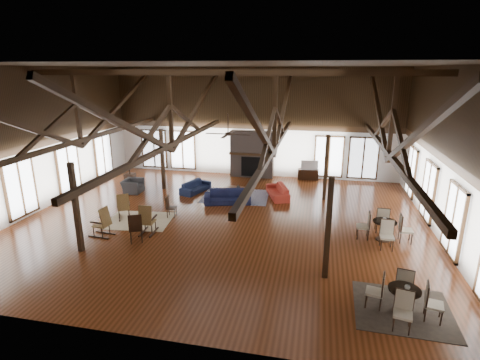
% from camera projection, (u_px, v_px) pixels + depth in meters
% --- Properties ---
extents(floor, '(16.00, 16.00, 0.00)m').
position_uv_depth(floor, '(223.00, 221.00, 15.08)').
color(floor, '#622C14').
rests_on(floor, ground).
extents(ceiling, '(16.00, 14.00, 0.02)m').
position_uv_depth(ceiling, '(221.00, 65.00, 13.37)').
color(ceiling, black).
rests_on(ceiling, wall_back).
extents(wall_back, '(16.00, 0.02, 6.00)m').
position_uv_depth(wall_back, '(253.00, 123.00, 20.79)').
color(wall_back, white).
rests_on(wall_back, floor).
extents(wall_front, '(16.00, 0.02, 6.00)m').
position_uv_depth(wall_front, '(135.00, 215.00, 7.66)').
color(wall_front, white).
rests_on(wall_front, floor).
extents(wall_left, '(0.02, 14.00, 6.00)m').
position_uv_depth(wall_left, '(39.00, 140.00, 15.81)').
color(wall_left, white).
rests_on(wall_left, floor).
extents(wall_right, '(0.02, 14.00, 6.00)m').
position_uv_depth(wall_right, '(451.00, 157.00, 12.64)').
color(wall_right, white).
rests_on(wall_right, floor).
extents(roof_truss, '(15.60, 14.07, 3.14)m').
position_uv_depth(roof_truss, '(221.00, 120.00, 13.93)').
color(roof_truss, black).
rests_on(roof_truss, wall_back).
extents(post_grid, '(8.16, 7.16, 3.05)m').
position_uv_depth(post_grid, '(222.00, 185.00, 14.64)').
color(post_grid, black).
rests_on(post_grid, floor).
extents(fireplace, '(2.50, 0.69, 2.60)m').
position_uv_depth(fireplace, '(252.00, 154.00, 20.97)').
color(fireplace, '#67574E').
rests_on(fireplace, floor).
extents(ceiling_fan, '(1.60, 1.60, 0.75)m').
position_uv_depth(ceiling_fan, '(228.00, 133.00, 12.98)').
color(ceiling_fan, black).
rests_on(ceiling_fan, roof_truss).
extents(sofa_navy_front, '(2.23, 1.33, 0.61)m').
position_uv_depth(sofa_navy_front, '(227.00, 197.00, 16.99)').
color(sofa_navy_front, '#131736').
rests_on(sofa_navy_front, floor).
extents(sofa_navy_left, '(1.91, 1.20, 0.52)m').
position_uv_depth(sofa_navy_left, '(196.00, 187.00, 18.58)').
color(sofa_navy_left, '#151D39').
rests_on(sofa_navy_left, floor).
extents(sofa_orange, '(2.07, 1.35, 0.56)m').
position_uv_depth(sofa_orange, '(278.00, 191.00, 17.81)').
color(sofa_orange, '#B02F22').
rests_on(sofa_orange, floor).
extents(coffee_table, '(1.16, 0.71, 0.42)m').
position_uv_depth(coffee_table, '(238.00, 189.00, 17.92)').
color(coffee_table, brown).
rests_on(coffee_table, floor).
extents(vase, '(0.21, 0.21, 0.19)m').
position_uv_depth(vase, '(238.00, 187.00, 17.78)').
color(vase, '#B2B2B2').
rests_on(vase, coffee_table).
extents(armchair, '(1.06, 0.94, 0.65)m').
position_uv_depth(armchair, '(133.00, 186.00, 18.50)').
color(armchair, '#29292B').
rests_on(armchair, floor).
extents(side_table_lamp, '(0.47, 0.47, 1.20)m').
position_uv_depth(side_table_lamp, '(130.00, 177.00, 19.58)').
color(side_table_lamp, black).
rests_on(side_table_lamp, floor).
extents(rocking_chair_a, '(0.79, 0.94, 1.07)m').
position_uv_depth(rocking_chair_a, '(123.00, 207.00, 15.17)').
color(rocking_chair_a, olive).
rests_on(rocking_chair_a, floor).
extents(rocking_chair_b, '(0.53, 0.91, 1.13)m').
position_uv_depth(rocking_chair_b, '(147.00, 220.00, 13.73)').
color(rocking_chair_b, olive).
rests_on(rocking_chair_b, floor).
extents(rocking_chair_c, '(0.91, 0.55, 1.11)m').
position_uv_depth(rocking_chair_c, '(103.00, 223.00, 13.54)').
color(rocking_chair_c, olive).
rests_on(rocking_chair_c, floor).
extents(side_chair_a, '(0.41, 0.41, 0.89)m').
position_uv_depth(side_chair_a, '(169.00, 205.00, 15.34)').
color(side_chair_a, black).
rests_on(side_chair_a, floor).
extents(side_chair_b, '(0.62, 0.62, 1.09)m').
position_uv_depth(side_chair_b, '(135.00, 226.00, 12.99)').
color(side_chair_b, black).
rests_on(side_chair_b, floor).
extents(cafe_table_near, '(1.85, 1.85, 0.94)m').
position_uv_depth(cafe_table_near, '(404.00, 296.00, 9.24)').
color(cafe_table_near, black).
rests_on(cafe_table_near, floor).
extents(cafe_table_far, '(1.91, 1.91, 1.00)m').
position_uv_depth(cafe_table_far, '(384.00, 227.00, 13.24)').
color(cafe_table_far, black).
rests_on(cafe_table_far, floor).
extents(cup_near, '(0.16, 0.16, 0.10)m').
position_uv_depth(cup_near, '(407.00, 287.00, 9.15)').
color(cup_near, '#B2B2B2').
rests_on(cup_near, cafe_table_near).
extents(cup_far, '(0.13, 0.13, 0.10)m').
position_uv_depth(cup_far, '(384.00, 219.00, 13.24)').
color(cup_far, '#B2B2B2').
rests_on(cup_far, cafe_table_far).
extents(tv_console, '(1.11, 0.42, 0.55)m').
position_uv_depth(tv_console, '(308.00, 174.00, 20.71)').
color(tv_console, black).
rests_on(tv_console, floor).
extents(television, '(0.93, 0.24, 0.53)m').
position_uv_depth(television, '(309.00, 165.00, 20.54)').
color(television, '#B2B2B2').
rests_on(television, tv_console).
extents(rug_tan, '(2.72, 2.24, 0.01)m').
position_uv_depth(rug_tan, '(139.00, 221.00, 15.08)').
color(rug_tan, '#CBB78D').
rests_on(rug_tan, floor).
extents(rug_navy, '(3.23, 2.50, 0.01)m').
position_uv_depth(rug_navy, '(236.00, 196.00, 17.97)').
color(rug_navy, '#191948').
rests_on(rug_navy, floor).
extents(rug_dark, '(2.44, 2.23, 0.01)m').
position_uv_depth(rug_dark, '(403.00, 309.00, 9.50)').
color(rug_dark, black).
rests_on(rug_dark, floor).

